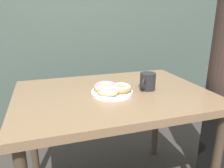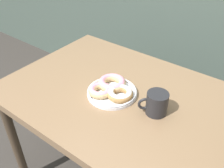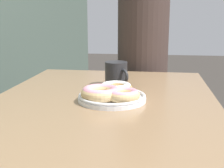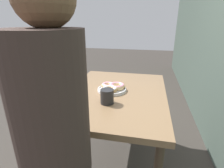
{
  "view_description": "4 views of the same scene",
  "coord_description": "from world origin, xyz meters",
  "views": [
    {
      "loc": [
        -0.37,
        -0.95,
        1.17
      ],
      "look_at": [
        -0.02,
        0.15,
        0.81
      ],
      "focal_mm": 35.0,
      "sensor_mm": 36.0,
      "label": 1
    },
    {
      "loc": [
        0.54,
        -0.59,
        1.48
      ],
      "look_at": [
        -0.02,
        0.15,
        0.81
      ],
      "focal_mm": 40.0,
      "sensor_mm": 36.0,
      "label": 2
    },
    {
      "loc": [
        -1.05,
        0.01,
        1.05
      ],
      "look_at": [
        -0.02,
        0.15,
        0.81
      ],
      "focal_mm": 50.0,
      "sensor_mm": 36.0,
      "label": 3
    },
    {
      "loc": [
        1.28,
        0.43,
        1.29
      ],
      "look_at": [
        -0.02,
        0.15,
        0.81
      ],
      "focal_mm": 28.0,
      "sensor_mm": 36.0,
      "label": 4
    }
  ],
  "objects": [
    {
      "name": "coffee_mug",
      "position": [
        0.21,
        0.16,
        0.8
      ],
      "size": [
        0.11,
        0.11,
        0.1
      ],
      "color": "#232326",
      "rests_on": "dining_table"
    },
    {
      "name": "wall_back",
      "position": [
        0.0,
        1.12,
        1.3
      ],
      "size": [
        8.0,
        0.05,
        2.6
      ],
      "color": "#47564C",
      "rests_on": "ground_plane"
    },
    {
      "name": "dining_table",
      "position": [
        0.0,
        0.18,
        0.67
      ],
      "size": [
        1.1,
        0.8,
        0.75
      ],
      "color": "#846647",
      "rests_on": "ground_plane"
    },
    {
      "name": "donut_plate",
      "position": [
        -0.02,
        0.15,
        0.78
      ],
      "size": [
        0.25,
        0.25,
        0.06
      ],
      "color": "white",
      "rests_on": "dining_table"
    }
  ]
}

